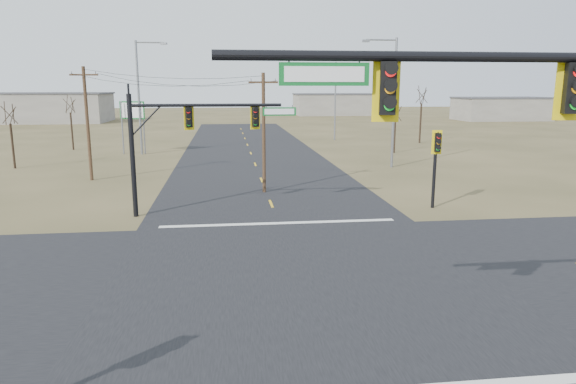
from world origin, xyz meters
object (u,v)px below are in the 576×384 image
object	(u,v)px
highway_sign	(132,116)
streetlight_c	(141,91)
bare_tree_b	(70,104)
streetlight_a	(392,96)
bare_tree_c	(396,113)
utility_pole_near	(264,131)
bare_tree_a	(9,113)
mast_arm_far	(192,128)
utility_pole_far	(87,122)
bare_tree_d	(422,95)
pedestal_signal_ne	(437,152)
streetlight_b	(334,97)

from	to	relation	value
highway_sign	streetlight_c	world-z (taller)	streetlight_c
highway_sign	bare_tree_b	xyz separation A→B (m)	(-7.35, 4.46, 1.15)
highway_sign	streetlight_a	world-z (taller)	streetlight_a
streetlight_c	bare_tree_c	world-z (taller)	streetlight_c
utility_pole_near	bare_tree_a	distance (m)	24.15
mast_arm_far	utility_pole_far	size ratio (longest dim) A/B	1.06
bare_tree_d	pedestal_signal_ne	bearing A→B (deg)	-109.85
mast_arm_far	streetlight_a	size ratio (longest dim) A/B	0.81
bare_tree_a	bare_tree_b	bearing A→B (deg)	84.86
streetlight_a	bare_tree_c	xyz separation A→B (m)	(3.66, 9.57, -1.92)
mast_arm_far	pedestal_signal_ne	world-z (taller)	mast_arm_far
highway_sign	bare_tree_d	xyz separation A→B (m)	(33.50, 6.68, 2.04)
streetlight_c	bare_tree_b	distance (m)	9.89
mast_arm_far	streetlight_b	bearing A→B (deg)	46.31
mast_arm_far	utility_pole_near	bearing A→B (deg)	31.43
utility_pole_far	highway_sign	distance (m)	15.47
highway_sign	bare_tree_c	world-z (taller)	highway_sign
mast_arm_far	bare_tree_c	distance (m)	31.44
streetlight_a	utility_pole_near	bearing A→B (deg)	-133.82
streetlight_a	bare_tree_b	world-z (taller)	streetlight_a
utility_pole_near	highway_sign	xyz separation A→B (m)	(-11.92, 21.55, -0.21)
streetlight_c	bare_tree_c	bearing A→B (deg)	11.43
highway_sign	streetlight_a	bearing A→B (deg)	-2.98
bare_tree_a	bare_tree_d	size ratio (longest dim) A/B	0.81
utility_pole_far	highway_sign	world-z (taller)	utility_pole_far
streetlight_a	bare_tree_b	bearing A→B (deg)	158.65
utility_pole_far	bare_tree_d	xyz separation A→B (m)	(34.06, 22.14, 1.57)
highway_sign	bare_tree_a	bearing A→B (deg)	-110.24
mast_arm_far	bare_tree_b	distance (m)	34.99
pedestal_signal_ne	streetlight_b	size ratio (longest dim) A/B	0.45
streetlight_c	highway_sign	bearing A→B (deg)	170.09
streetlight_b	highway_sign	bearing A→B (deg)	-160.98
streetlight_b	bare_tree_b	world-z (taller)	streetlight_b
pedestal_signal_ne	bare_tree_b	xyz separation A→B (m)	(-28.59, 31.73, 1.75)
utility_pole_far	bare_tree_c	xyz separation A→B (m)	(27.74, 13.01, -0.17)
mast_arm_far	bare_tree_d	bearing A→B (deg)	31.27
mast_arm_far	streetlight_c	xyz separation A→B (m)	(-6.61, 26.60, 1.68)
pedestal_signal_ne	utility_pole_near	size ratio (longest dim) A/B	0.58
mast_arm_far	bare_tree_a	size ratio (longest dim) A/B	1.48
streetlight_a	bare_tree_a	world-z (taller)	streetlight_a
utility_pole_near	pedestal_signal_ne	bearing A→B (deg)	-31.53
streetlight_b	mast_arm_far	bearing A→B (deg)	-118.98
highway_sign	bare_tree_b	world-z (taller)	bare_tree_b
streetlight_b	utility_pole_near	bearing A→B (deg)	-116.02
utility_pole_near	streetlight_c	bearing A→B (deg)	117.27
utility_pole_near	bare_tree_c	xyz separation A→B (m)	(15.25, 19.10, 0.10)
mast_arm_far	bare_tree_d	size ratio (longest dim) A/B	1.20
mast_arm_far	highway_sign	bearing A→B (deg)	84.46
pedestal_signal_ne	highway_sign	bearing A→B (deg)	143.41
highway_sign	pedestal_signal_ne	bearing A→B (deg)	-28.00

